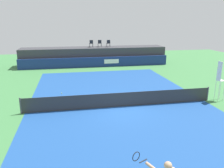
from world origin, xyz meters
TOP-DOWN VIEW (x-y plane):
  - ground_plane at (0.00, 3.00)m, footprint 48.00×48.00m
  - court_inner at (0.00, 0.00)m, footprint 12.00×22.00m
  - sponsor_wall at (0.01, 13.50)m, footprint 18.00×0.22m
  - spectator_platform at (0.00, 15.30)m, footprint 18.00×2.80m
  - spectator_chair_far_left at (-0.31, 15.50)m, footprint 0.46×0.46m
  - spectator_chair_left at (0.77, 15.50)m, footprint 0.47×0.47m
  - spectator_chair_center at (1.84, 15.24)m, footprint 0.47×0.47m
  - umpire_chair at (7.00, -0.00)m, footprint 0.45×0.45m
  - tennis_net at (0.00, 0.00)m, footprint 12.40×0.02m
  - net_post_near at (-6.20, 0.00)m, footprint 0.10×0.10m
  - net_post_far at (6.20, 0.00)m, footprint 0.10×0.10m
  - tennis_ball at (-3.87, 3.56)m, footprint 0.07×0.07m

SIDE VIEW (x-z plane):
  - ground_plane at x=0.00m, z-range 0.00..0.00m
  - court_inner at x=0.00m, z-range 0.00..0.00m
  - tennis_ball at x=-3.87m, z-range 0.00..0.07m
  - tennis_net at x=0.00m, z-range 0.00..0.95m
  - net_post_near at x=-6.20m, z-range 0.00..1.00m
  - net_post_far at x=6.20m, z-range 0.00..1.00m
  - sponsor_wall at x=0.01m, z-range 0.00..1.20m
  - spectator_platform at x=0.00m, z-range 0.00..2.20m
  - umpire_chair at x=7.00m, z-range 0.21..2.97m
  - spectator_chair_far_left at x=-0.31m, z-range 2.25..3.14m
  - spectator_chair_left at x=0.77m, z-range 2.25..3.14m
  - spectator_chair_center at x=1.84m, z-range 2.25..3.14m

